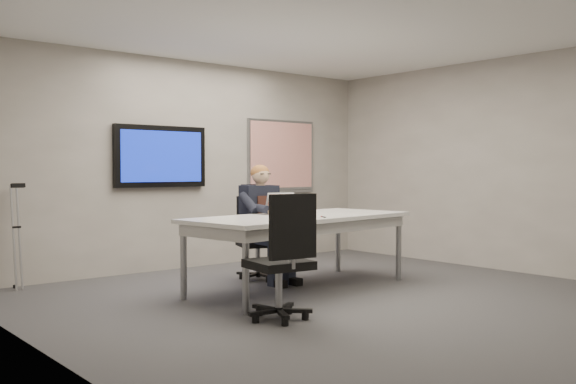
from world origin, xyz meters
TOP-DOWN VIEW (x-y plane):
  - floor at (0.00, 0.00)m, footprint 6.00×6.00m
  - ceiling at (0.00, 0.00)m, footprint 6.00×6.00m
  - wall_back at (0.00, 3.00)m, footprint 6.00×0.02m
  - wall_left at (-3.00, 0.00)m, footprint 0.02×6.00m
  - wall_right at (3.00, 0.00)m, footprint 0.02×6.00m
  - conference_table at (0.05, 0.82)m, footprint 2.78×1.41m
  - tv_display at (-0.50, 2.95)m, footprint 1.30×0.09m
  - whiteboard at (1.55, 2.97)m, footprint 1.25×0.08m
  - office_chair_far at (0.08, 1.65)m, footprint 0.61×0.61m
  - office_chair_near at (-1.04, -0.19)m, footprint 0.60×0.60m
  - seated_person at (0.06, 1.40)m, footprint 0.45×0.77m
  - crutch at (-2.36, 2.84)m, footprint 0.29×0.43m
  - laptop at (0.03, 1.07)m, footprint 0.38×0.37m
  - name_tent at (-0.17, 0.51)m, footprint 0.28×0.09m
  - pen at (0.04, 0.43)m, footprint 0.07×0.14m

SIDE VIEW (x-z plane):
  - floor at x=0.00m, z-range -0.01..0.01m
  - office_chair_far at x=0.08m, z-range -0.19..0.81m
  - office_chair_near at x=-1.04m, z-range -0.21..0.91m
  - seated_person at x=0.06m, z-range -0.13..1.25m
  - crutch at x=-2.36m, z-range -0.01..1.22m
  - conference_table at x=0.05m, z-range 0.32..1.14m
  - pen at x=0.04m, z-range 0.82..0.83m
  - name_tent at x=-0.17m, z-range 0.82..0.93m
  - laptop at x=0.03m, z-range 0.76..1.01m
  - wall_back at x=0.00m, z-range 0.00..2.80m
  - wall_left at x=-3.00m, z-range 0.00..2.80m
  - wall_right at x=3.00m, z-range 0.00..2.80m
  - tv_display at x=-0.50m, z-range 1.10..1.90m
  - whiteboard at x=1.55m, z-range 0.98..2.08m
  - ceiling at x=0.00m, z-range 2.79..2.81m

